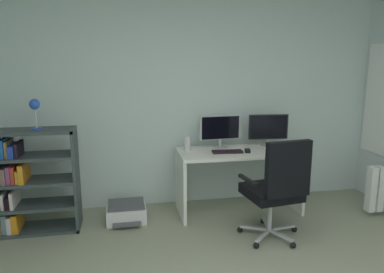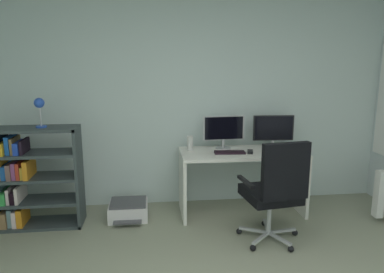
{
  "view_description": "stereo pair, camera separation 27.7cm",
  "coord_description": "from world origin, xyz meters",
  "views": [
    {
      "loc": [
        -0.76,
        -1.65,
        1.76
      ],
      "look_at": [
        -0.06,
        1.98,
        0.99
      ],
      "focal_mm": 34.2,
      "sensor_mm": 36.0,
      "label": 1
    },
    {
      "loc": [
        -0.49,
        -1.69,
        1.76
      ],
      "look_at": [
        -0.06,
        1.98,
        0.99
      ],
      "focal_mm": 34.2,
      "sensor_mm": 36.0,
      "label": 2
    }
  ],
  "objects": [
    {
      "name": "bookshelf",
      "position": [
        -1.8,
        2.19,
        0.53
      ],
      "size": [
        0.89,
        0.36,
        1.08
      ],
      "color": "#364042",
      "rests_on": "ground"
    },
    {
      "name": "wall_back",
      "position": [
        0.0,
        2.75,
        1.4
      ],
      "size": [
        4.81,
        0.1,
        2.79
      ],
      "primitive_type": "cube",
      "color": "silver",
      "rests_on": "ground"
    },
    {
      "name": "desk",
      "position": [
        0.55,
        2.28,
        0.54
      ],
      "size": [
        1.42,
        0.63,
        0.74
      ],
      "color": "white",
      "rests_on": "ground"
    },
    {
      "name": "desktop_speaker",
      "position": [
        -0.04,
        2.39,
        0.83
      ],
      "size": [
        0.07,
        0.07,
        0.17
      ],
      "primitive_type": "cylinder",
      "color": "silver",
      "rests_on": "desk"
    },
    {
      "name": "computer_mouse",
      "position": [
        0.62,
        2.18,
        0.76
      ],
      "size": [
        0.08,
        0.11,
        0.03
      ],
      "primitive_type": "cube",
      "rotation": [
        0.0,
        0.0,
        -0.24
      ],
      "color": "black",
      "rests_on": "desk"
    },
    {
      "name": "printer",
      "position": [
        -0.76,
        2.27,
        0.1
      ],
      "size": [
        0.43,
        0.47,
        0.2
      ],
      "color": "white",
      "rests_on": "ground"
    },
    {
      "name": "keyboard",
      "position": [
        0.39,
        2.21,
        0.75
      ],
      "size": [
        0.35,
        0.15,
        0.02
      ],
      "primitive_type": "cube",
      "rotation": [
        0.0,
        0.0,
        -0.07
      ],
      "color": "black",
      "rests_on": "desk"
    },
    {
      "name": "monitor_secondary",
      "position": [
        0.97,
        2.44,
        0.96
      ],
      "size": [
        0.48,
        0.18,
        0.38
      ],
      "color": "#B2B5B7",
      "rests_on": "desk"
    },
    {
      "name": "desk_lamp",
      "position": [
        -1.61,
        2.19,
        1.3
      ],
      "size": [
        0.11,
        0.11,
        0.31
      ],
      "color": "blue",
      "rests_on": "bookshelf"
    },
    {
      "name": "office_chair",
      "position": [
        0.68,
        1.49,
        0.57
      ],
      "size": [
        0.63,
        0.66,
        1.05
      ],
      "color": "#B7BABC",
      "rests_on": "ground"
    },
    {
      "name": "monitor_main",
      "position": [
        0.36,
        2.44,
        0.97
      ],
      "size": [
        0.49,
        0.18,
        0.39
      ],
      "color": "#B2B5B7",
      "rests_on": "desk"
    }
  ]
}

